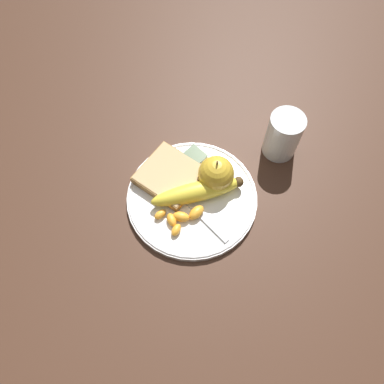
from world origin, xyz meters
The scene contains 17 objects.
ground_plane centered at (0.00, 0.00, 0.00)m, with size 3.00×3.00×0.00m, color #42281C.
plate centered at (0.00, 0.00, 0.01)m, with size 0.26×0.26×0.01m.
juice_glass centered at (0.05, 0.21, 0.05)m, with size 0.07×0.07×0.10m.
apple centered at (0.01, 0.06, 0.05)m, with size 0.07×0.07×0.08m.
banana centered at (0.01, 0.01, 0.03)m, with size 0.13×0.17×0.04m.
bread_slice centered at (-0.06, 0.00, 0.02)m, with size 0.13×0.12×0.02m.
fork centered at (0.01, -0.02, 0.01)m, with size 0.17×0.03×0.00m.
jam_packet centered at (-0.05, 0.07, 0.02)m, with size 0.04×0.03×0.02m.
orange_segment_0 centered at (0.01, -0.06, 0.02)m, with size 0.03×0.03×0.02m.
orange_segment_1 centered at (-0.01, -0.01, 0.02)m, with size 0.04×0.03×0.02m.
orange_segment_2 centered at (-0.02, -0.07, 0.02)m, with size 0.02×0.03×0.01m.
orange_segment_3 centered at (0.03, -0.07, 0.02)m, with size 0.02×0.03×0.01m.
orange_segment_4 centered at (-0.02, -0.01, 0.02)m, with size 0.04×0.03×0.02m.
orange_segment_5 centered at (-0.01, -0.04, 0.02)m, with size 0.04×0.03×0.02m.
orange_segment_6 centered at (-0.02, -0.04, 0.02)m, with size 0.04×0.03×0.02m.
orange_segment_7 centered at (0.02, -0.05, 0.02)m, with size 0.04×0.03×0.02m.
orange_segment_8 centered at (0.03, -0.02, 0.02)m, with size 0.02×0.03×0.02m.
Camera 1 is at (0.23, -0.24, 0.67)m, focal length 35.00 mm.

